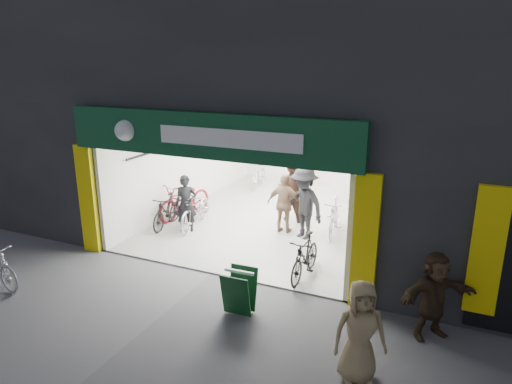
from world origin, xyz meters
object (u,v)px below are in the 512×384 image
Objects in this scene: bike_left_front at (196,209)px; sandwich_board at (239,291)px; bike_right_front at (305,257)px; pedestrian_near at (360,332)px.

bike_left_front is 4.66m from sandwich_board.
sandwich_board is (3.06, -3.51, -0.06)m from bike_left_front.
bike_right_front reaches higher than sandwich_board.
pedestrian_near is (5.41, -4.42, 0.27)m from bike_left_front.
pedestrian_near reaches higher than bike_left_front.
bike_right_front is 1.01× the size of pedestrian_near.
bike_left_front reaches higher than bike_right_front.
bike_right_front is at bearing -34.30° from bike_left_front.
bike_left_front is 1.25× the size of pedestrian_near.
sandwich_board is at bearing -107.61° from bike_right_front.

